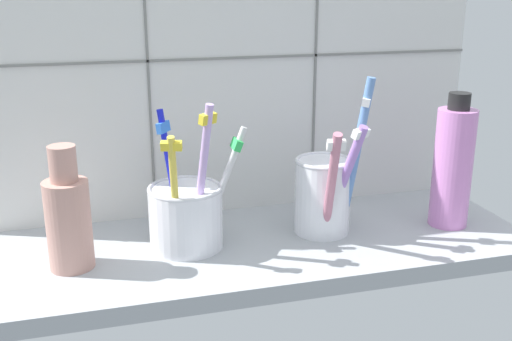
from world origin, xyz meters
TOP-DOWN VIEW (x-y plane):
  - counter_slab at (0.00, 0.00)cm, footprint 64.00×22.00cm
  - tile_wall_back at (0.00, 12.00)cm, footprint 64.00×2.20cm
  - toothbrush_cup_left at (-8.18, 0.79)cm, footprint 11.22×9.35cm
  - toothbrush_cup_right at (8.40, 0.54)cm, footprint 8.31×10.86cm
  - ceramic_vase at (-20.85, -1.08)cm, footprint 4.69×4.69cm
  - soap_bottle at (24.27, -1.16)cm, footprint 4.72×4.72cm

SIDE VIEW (x-z plane):
  - counter_slab at x=0.00cm, z-range 0.00..2.00cm
  - toothbrush_cup_left at x=-8.18cm, z-range -2.48..14.76cm
  - toothbrush_cup_right at x=8.40cm, z-range -2.36..16.69cm
  - ceramic_vase at x=-20.85cm, z-range 0.94..14.34cm
  - soap_bottle at x=24.27cm, z-range 1.33..17.91cm
  - tile_wall_back at x=0.00cm, z-range 0.00..45.00cm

